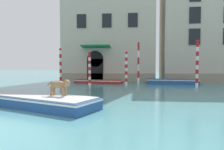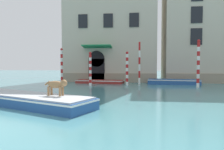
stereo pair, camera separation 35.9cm
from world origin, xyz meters
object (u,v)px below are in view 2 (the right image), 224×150
at_px(boat_foreground, 21,99).
at_px(dog_on_deck, 57,85).
at_px(mooring_pole_5, 127,68).
at_px(boat_moored_near_palazzo, 100,81).
at_px(mooring_pole_1, 62,66).
at_px(boat_moored_far, 174,82).
at_px(mooring_pole_0, 198,63).
at_px(mooring_pole_3, 90,69).
at_px(mooring_pole_4, 139,63).

height_order(boat_foreground, dog_on_deck, dog_on_deck).
relative_size(boat_foreground, dog_on_deck, 7.11).
height_order(boat_foreground, mooring_pole_5, mooring_pole_5).
height_order(boat_moored_near_palazzo, mooring_pole_1, mooring_pole_1).
relative_size(boat_moored_near_palazzo, mooring_pole_5, 1.59).
bearing_deg(mooring_pole_5, boat_moored_near_palazzo, 150.88).
height_order(boat_foreground, boat_moored_near_palazzo, boat_foreground).
distance_m(dog_on_deck, boat_moored_far, 15.07).
xyz_separation_m(boat_moored_near_palazzo, mooring_pole_0, (9.44, -3.00, 1.96)).
relative_size(mooring_pole_1, mooring_pole_3, 1.14).
xyz_separation_m(boat_moored_far, mooring_pole_3, (-8.14, -2.86, 1.38)).
bearing_deg(boat_foreground, boat_moored_far, 74.90).
bearing_deg(mooring_pole_1, mooring_pole_4, 4.32).
bearing_deg(mooring_pole_5, mooring_pole_1, 179.05).
height_order(dog_on_deck, boat_moored_far, dog_on_deck).
xyz_separation_m(boat_foreground, mooring_pole_3, (1.49, 9.65, 1.33)).
bearing_deg(dog_on_deck, boat_moored_near_palazzo, 102.53).
distance_m(dog_on_deck, mooring_pole_4, 12.83).
height_order(boat_moored_near_palazzo, mooring_pole_0, mooring_pole_0).
bearing_deg(mooring_pole_4, mooring_pole_1, -175.68).
relative_size(mooring_pole_0, mooring_pole_4, 0.99).
distance_m(mooring_pole_4, mooring_pole_5, 1.48).
xyz_separation_m(boat_moored_near_palazzo, mooring_pole_1, (-3.69, -1.58, 1.68)).
height_order(mooring_pole_0, mooring_pole_5, mooring_pole_0).
height_order(boat_foreground, mooring_pole_4, mooring_pole_4).
relative_size(boat_moored_near_palazzo, mooring_pole_3, 1.63).
distance_m(mooring_pole_0, mooring_pole_4, 5.57).
distance_m(boat_foreground, mooring_pole_4, 13.25).
bearing_deg(mooring_pole_0, mooring_pole_1, 173.84).
xyz_separation_m(mooring_pole_3, mooring_pole_4, (4.62, 1.96, 0.54)).
bearing_deg(mooring_pole_3, mooring_pole_0, -0.35).
bearing_deg(boat_moored_near_palazzo, mooring_pole_3, -90.72).
xyz_separation_m(mooring_pole_0, mooring_pole_5, (-6.40, 1.31, -0.47)).
xyz_separation_m(boat_moored_far, mooring_pole_5, (-4.72, -1.62, 1.42)).
xyz_separation_m(boat_foreground, mooring_pole_0, (11.31, 9.59, 1.84)).
bearing_deg(mooring_pole_1, mooring_pole_3, -22.29).
relative_size(boat_foreground, mooring_pole_5, 2.60).
height_order(boat_foreground, mooring_pole_0, mooring_pole_0).
relative_size(dog_on_deck, boat_moored_near_palazzo, 0.23).
bearing_deg(boat_foreground, mooring_pole_5, 88.24).
distance_m(boat_moored_near_palazzo, mooring_pole_3, 3.30).
bearing_deg(mooring_pole_3, mooring_pole_4, 22.94).
distance_m(boat_moored_near_palazzo, mooring_pole_5, 3.79).
xyz_separation_m(dog_on_deck, boat_moored_far, (7.43, 13.08, -0.85)).
xyz_separation_m(mooring_pole_0, mooring_pole_4, (-5.19, 2.02, 0.03)).
bearing_deg(boat_foreground, mooring_pole_4, 84.72).
distance_m(mooring_pole_1, mooring_pole_3, 3.59).
bearing_deg(boat_moored_far, mooring_pole_4, -159.30).
height_order(mooring_pole_1, mooring_pole_5, mooring_pole_1).
bearing_deg(mooring_pole_3, mooring_pole_5, 20.01).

